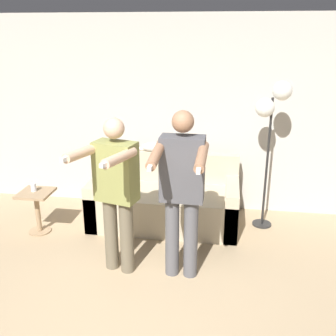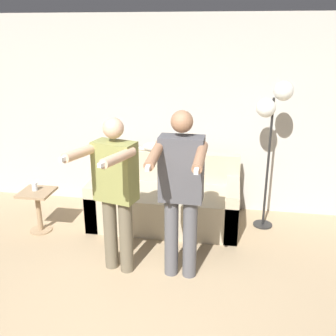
# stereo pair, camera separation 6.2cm
# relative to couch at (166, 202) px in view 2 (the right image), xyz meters

# --- Properties ---
(wall_back) EXTENTS (10.00, 0.05, 2.60)m
(wall_back) POSITION_rel_couch_xyz_m (-0.07, 0.60, 1.01)
(wall_back) COLOR beige
(wall_back) RESTS_ON ground_plane
(couch) EXTENTS (1.86, 0.88, 0.86)m
(couch) POSITION_rel_couch_xyz_m (0.00, 0.00, 0.00)
(couch) COLOR beige
(couch) RESTS_ON ground_plane
(person_left) EXTENTS (0.58, 0.75, 1.62)m
(person_left) POSITION_rel_couch_xyz_m (-0.30, -1.14, 0.64)
(person_left) COLOR #6B604C
(person_left) RESTS_ON ground_plane
(person_right) EXTENTS (0.49, 0.68, 1.71)m
(person_right) POSITION_rel_couch_xyz_m (0.35, -1.14, 0.70)
(person_right) COLOR #56565B
(person_right) RESTS_ON ground_plane
(cat) EXTENTS (0.47, 0.13, 0.17)m
(cat) POSITION_rel_couch_xyz_m (-0.17, 0.33, 0.64)
(cat) COLOR silver
(cat) RESTS_ON couch
(floor_lamp) EXTENTS (0.41, 0.24, 1.84)m
(floor_lamp) POSITION_rel_couch_xyz_m (1.26, 0.12, 1.22)
(floor_lamp) COLOR black
(floor_lamp) RESTS_ON ground_plane
(side_table) EXTENTS (0.39, 0.39, 0.54)m
(side_table) POSITION_rel_couch_xyz_m (-1.51, -0.49, 0.09)
(side_table) COLOR #A38460
(side_table) RESTS_ON ground_plane
(cup) EXTENTS (0.06, 0.06, 0.11)m
(cup) POSITION_rel_couch_xyz_m (-1.54, -0.47, 0.30)
(cup) COLOR silver
(cup) RESTS_ON side_table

